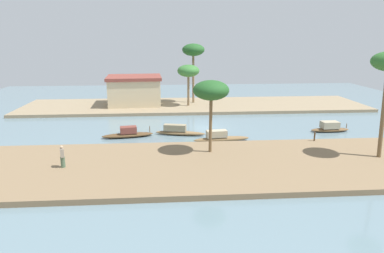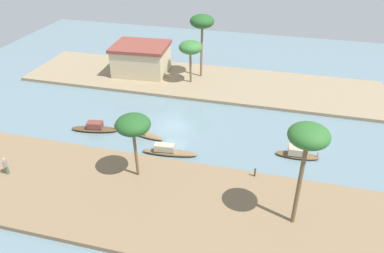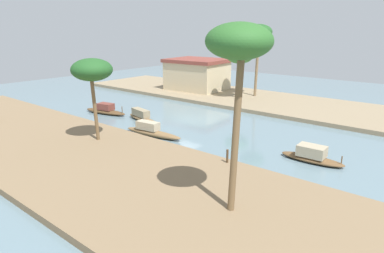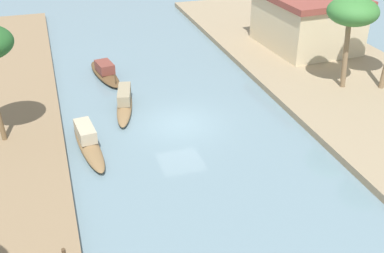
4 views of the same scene
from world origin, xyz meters
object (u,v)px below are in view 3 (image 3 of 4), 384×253
at_px(sampan_upstream_small, 152,131).
at_px(mooring_post, 227,156).
at_px(palm_tree_left_far, 239,47).
at_px(riverside_building, 197,74).
at_px(sampan_foreground, 312,156).
at_px(sampan_downstream_large, 106,110).
at_px(sampan_open_hull, 143,117).
at_px(palm_tree_right_tall, 240,57).
at_px(palm_tree_left_near, 92,71).
at_px(palm_tree_right_short, 258,33).

height_order(sampan_upstream_small, mooring_post, mooring_post).
distance_m(palm_tree_left_far, riverside_building, 32.11).
distance_m(sampan_foreground, sampan_downstream_large, 20.86).
distance_m(sampan_open_hull, mooring_post, 13.01).
distance_m(sampan_foreground, sampan_open_hull, 15.85).
bearing_deg(sampan_upstream_small, riverside_building, 112.00).
height_order(mooring_post, palm_tree_left_far, palm_tree_left_far).
distance_m(mooring_post, palm_tree_left_far, 8.76).
xyz_separation_m(mooring_post, palm_tree_right_tall, (-10.38, 17.64, 4.29)).
height_order(palm_tree_left_near, riverside_building, palm_tree_left_near).
bearing_deg(riverside_building, palm_tree_right_tall, -15.39).
height_order(sampan_downstream_large, palm_tree_left_far, palm_tree_left_far).
bearing_deg(mooring_post, palm_tree_left_far, -53.08).
distance_m(sampan_foreground, palm_tree_left_far, 11.39).
height_order(sampan_foreground, palm_tree_left_far, palm_tree_left_far).
height_order(sampan_downstream_large, palm_tree_right_short, palm_tree_right_short).
relative_size(sampan_upstream_small, mooring_post, 6.45).
bearing_deg(palm_tree_left_far, mooring_post, 126.92).
bearing_deg(sampan_upstream_small, palm_tree_left_far, -33.77).
xyz_separation_m(palm_tree_left_far, riverside_building, (-21.14, 23.60, -5.22)).
bearing_deg(palm_tree_left_near, palm_tree_left_far, -8.64).
relative_size(palm_tree_right_short, riverside_building, 1.08).
bearing_deg(sampan_upstream_small, sampan_open_hull, 139.90).
relative_size(sampan_open_hull, riverside_building, 0.66).
relative_size(palm_tree_left_near, riverside_building, 0.76).
relative_size(sampan_upstream_small, palm_tree_left_near, 0.92).
relative_size(palm_tree_left_near, palm_tree_right_short, 0.71).
distance_m(mooring_post, palm_tree_right_tall, 20.91).
bearing_deg(palm_tree_left_near, palm_tree_right_tall, 91.42).
distance_m(mooring_post, palm_tree_left_near, 11.19).
relative_size(sampan_upstream_small, palm_tree_left_far, 0.66).
height_order(sampan_foreground, palm_tree_right_tall, palm_tree_right_tall).
height_order(sampan_foreground, mooring_post, mooring_post).
xyz_separation_m(sampan_foreground, palm_tree_right_tall, (-13.96, 13.22, 4.69)).
distance_m(sampan_downstream_large, palm_tree_left_near, 10.94).
bearing_deg(sampan_foreground, mooring_post, -130.83).
bearing_deg(sampan_open_hull, sampan_upstream_small, -21.17).
bearing_deg(mooring_post, sampan_open_hull, 160.77).
bearing_deg(riverside_building, palm_tree_left_near, -73.36).
xyz_separation_m(sampan_open_hull, palm_tree_right_tall, (1.89, 13.36, 4.71)).
xyz_separation_m(sampan_downstream_large, palm_tree_left_far, (20.58, -8.26, 7.26)).
relative_size(mooring_post, palm_tree_right_tall, 0.15).
height_order(sampan_upstream_small, sampan_open_hull, sampan_upstream_small).
bearing_deg(mooring_post, sampan_upstream_small, 168.59).
bearing_deg(riverside_building, sampan_downstream_large, -91.48).
relative_size(sampan_downstream_large, palm_tree_left_near, 0.86).
bearing_deg(palm_tree_left_near, sampan_upstream_small, 70.26).
bearing_deg(palm_tree_right_tall, sampan_downstream_large, -116.58).
height_order(palm_tree_left_near, palm_tree_right_short, palm_tree_right_short).
bearing_deg(sampan_foreground, palm_tree_right_short, 127.99).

